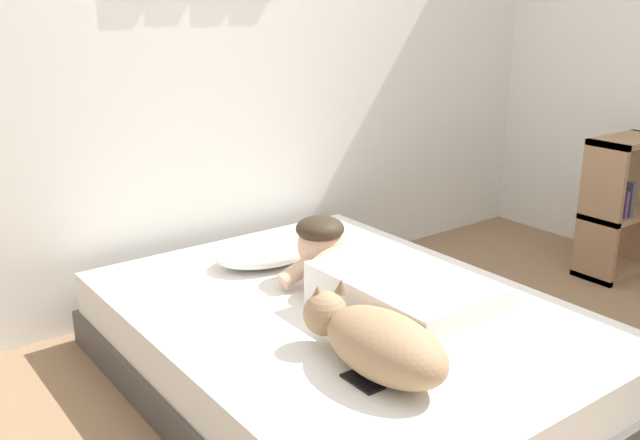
# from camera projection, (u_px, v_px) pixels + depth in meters

# --- Properties ---
(back_wall) EXTENTS (4.37, 0.12, 2.50)m
(back_wall) POSITION_uv_depth(u_px,v_px,m) (202.00, 41.00, 3.26)
(back_wall) COLOR silver
(back_wall) RESTS_ON ground
(bed) EXTENTS (1.47, 1.95, 0.33)m
(bed) POSITION_uv_depth(u_px,v_px,m) (345.00, 346.00, 2.72)
(bed) COLOR #4C4742
(bed) RESTS_ON ground
(pillow) EXTENTS (0.52, 0.32, 0.11)m
(pillow) POSITION_uv_depth(u_px,v_px,m) (271.00, 249.00, 3.11)
(pillow) COLOR white
(pillow) RESTS_ON bed
(person_lying) EXTENTS (0.43, 0.92, 0.27)m
(person_lying) POSITION_uv_depth(u_px,v_px,m) (378.00, 282.00, 2.62)
(person_lying) COLOR white
(person_lying) RESTS_ON bed
(dog) EXTENTS (0.26, 0.57, 0.21)m
(dog) POSITION_uv_depth(u_px,v_px,m) (377.00, 341.00, 2.18)
(dog) COLOR #9E7A56
(dog) RESTS_ON bed
(coffee_cup) EXTENTS (0.12, 0.09, 0.07)m
(coffee_cup) POSITION_uv_depth(u_px,v_px,m) (344.00, 255.00, 3.09)
(coffee_cup) COLOR #D84C47
(coffee_cup) RESTS_ON bed
(cell_phone) EXTENTS (0.07, 0.14, 0.01)m
(cell_phone) POSITION_uv_depth(u_px,v_px,m) (362.00, 381.00, 2.15)
(cell_phone) COLOR black
(cell_phone) RESTS_ON bed
(bookshelf) EXTENTS (0.45, 0.24, 0.75)m
(bookshelf) POSITION_uv_depth(u_px,v_px,m) (620.00, 206.00, 3.76)
(bookshelf) COLOR #997251
(bookshelf) RESTS_ON ground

